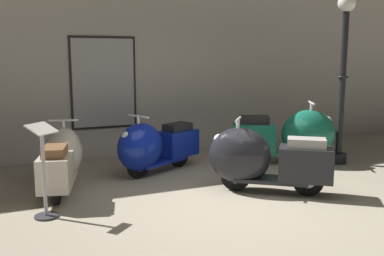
{
  "coord_description": "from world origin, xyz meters",
  "views": [
    {
      "loc": [
        -2.57,
        -4.58,
        1.88
      ],
      "look_at": [
        0.1,
        1.56,
        0.77
      ],
      "focal_mm": 40.54,
      "sensor_mm": 36.0,
      "label": 1
    }
  ],
  "objects": [
    {
      "name": "scooter_2",
      "position": [
        0.62,
        0.41,
        0.47
      ],
      "size": [
        1.64,
        1.4,
        1.03
      ],
      "rotation": [
        0.0,
        0.0,
        2.49
      ],
      "color": "black",
      "rests_on": "ground"
    },
    {
      "name": "scooter_0",
      "position": [
        -1.88,
        1.64,
        0.44
      ],
      "size": [
        0.84,
        1.65,
        0.97
      ],
      "rotation": [
        0.0,
        0.0,
        1.31
      ],
      "color": "black",
      "rests_on": "ground"
    },
    {
      "name": "showroom_back_wall",
      "position": [
        -0.0,
        3.47,
        1.9
      ],
      "size": [
        18.0,
        0.24,
        3.81
      ],
      "color": "#ADA89E",
      "rests_on": "ground"
    },
    {
      "name": "ground_plane",
      "position": [
        0.0,
        0.0,
        0.0
      ],
      "size": [
        60.0,
        60.0,
        0.0
      ],
      "primitive_type": "plane",
      "color": "gray"
    },
    {
      "name": "scooter_3",
      "position": [
        2.01,
        1.59,
        0.5
      ],
      "size": [
        1.83,
        1.29,
        1.1
      ],
      "rotation": [
        0.0,
        0.0,
        -0.49
      ],
      "color": "black",
      "rests_on": "ground"
    },
    {
      "name": "lamppost",
      "position": [
        2.82,
        1.28,
        1.66
      ],
      "size": [
        0.3,
        0.3,
        2.91
      ],
      "color": "black",
      "rests_on": "ground"
    },
    {
      "name": "info_stanchion",
      "position": [
        -2.21,
        0.58,
        0.47
      ],
      "size": [
        0.39,
        0.38,
        1.12
      ],
      "color": "#333338",
      "rests_on": "ground"
    },
    {
      "name": "scooter_1",
      "position": [
        -0.44,
        1.91,
        0.45
      ],
      "size": [
        1.65,
        1.12,
        0.99
      ],
      "rotation": [
        0.0,
        0.0,
        -2.69
      ],
      "color": "black",
      "rests_on": "ground"
    }
  ]
}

